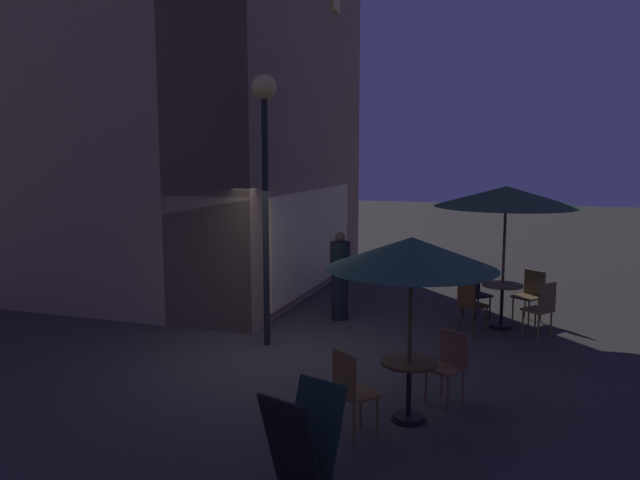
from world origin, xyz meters
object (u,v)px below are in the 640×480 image
Objects in this scene: patio_umbrella_1 at (412,254)px; cafe_chair_4 at (449,360)px; menu_sandwich_board at (303,438)px; cafe_chair_2 at (531,291)px; cafe_table_1 at (409,379)px; street_lamp_near_corner at (265,144)px; patron_standing_0 at (340,276)px; patio_umbrella_0 at (506,197)px; cafe_chair_1 at (542,305)px; cafe_chair_3 at (474,290)px; cafe_table_0 at (502,297)px; cafe_chair_5 at (351,386)px; cafe_chair_0 at (470,302)px.

cafe_chair_4 is at bearing -28.49° from patio_umbrella_1.
cafe_chair_2 is (6.79, -2.01, 0.07)m from menu_sandwich_board.
cafe_table_1 is at bearing 0.00° from patio_umbrella_1.
street_lamp_near_corner is 5.64m from cafe_chair_2.
patio_umbrella_1 is at bearing 21.65° from cafe_chair_2.
patron_standing_0 is (4.03, 2.03, -1.15)m from patio_umbrella_1.
menu_sandwich_board reaches higher than cafe_chair_2.
patron_standing_0 is at bearing 31.87° from menu_sandwich_board.
street_lamp_near_corner is 3.12m from patron_standing_0.
patio_umbrella_0 reaches higher than patio_umbrella_1.
street_lamp_near_corner reaches higher than cafe_chair_4.
cafe_chair_1 is 1.04× the size of cafe_chair_2.
street_lamp_near_corner is 1.98× the size of patio_umbrella_1.
patio_umbrella_0 is 1.97m from cafe_chair_3.
patron_standing_0 is (-0.35, 2.89, -1.51)m from patio_umbrella_0.
cafe_table_0 is at bearing 4.66° from menu_sandwich_board.
cafe_table_0 is 0.88× the size of cafe_chair_4.
cafe_chair_1 is at bearing 14.85° from cafe_chair_5.
patio_umbrella_1 reaches higher than cafe_table_1.
cafe_chair_0 is 0.56× the size of patron_standing_0.
patio_umbrella_0 is at bearing -0.00° from cafe_chair_0.
cafe_chair_5 is at bearing 140.57° from cafe_table_1.
cafe_chair_2 is at bearing -116.32° from patron_standing_0.
menu_sandwich_board is 7.08m from cafe_chair_2.
cafe_chair_2 is at bearing 51.95° from cafe_chair_3.
patio_umbrella_1 is (-2.16, -2.71, -1.26)m from street_lamp_near_corner.
cafe_chair_2 is 0.57× the size of patron_standing_0.
street_lamp_near_corner is 5.46× the size of cafe_table_0.
patron_standing_0 is (-0.91, 2.36, 0.30)m from cafe_chair_3.
cafe_chair_1 reaches higher than cafe_chair_3.
cafe_chair_4 is 4.12m from patron_standing_0.
cafe_chair_1 is at bearing -47.44° from cafe_chair_0.
patron_standing_0 reaches higher than cafe_chair_5.
street_lamp_near_corner reaches higher than patron_standing_0.
cafe_chair_2 is at bearing 21.17° from cafe_chair_5.
cafe_chair_0 is at bearing -151.18° from cafe_chair_4.
cafe_chair_0 is 0.95× the size of cafe_chair_1.
cafe_chair_4 is at bearing -115.43° from street_lamp_near_corner.
cafe_chair_5 reaches higher than menu_sandwich_board.
cafe_chair_5 is (-2.80, -2.19, -2.65)m from street_lamp_near_corner.
street_lamp_near_corner is 2.60× the size of patron_standing_0.
cafe_chair_5 is 0.60× the size of patron_standing_0.
street_lamp_near_corner is at bearing -86.93° from cafe_chair_4.
cafe_chair_5 is (-4.47, 2.04, -0.00)m from cafe_chair_1.
cafe_chair_2 is at bearing -164.10° from cafe_chair_4.
street_lamp_near_corner is at bearing -90.56° from cafe_chair_3.
cafe_chair_5 is (-5.01, 1.38, 0.02)m from cafe_table_0.
menu_sandwich_board reaches higher than cafe_chair_3.
cafe_chair_3 is 2.55m from patron_standing_0.
patio_umbrella_1 is at bearing -0.00° from cafe_chair_5.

